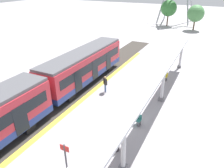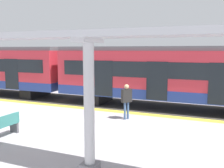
{
  "view_description": "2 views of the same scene",
  "coord_description": "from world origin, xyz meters",
  "px_view_note": "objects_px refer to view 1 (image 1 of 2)",
  "views": [
    {
      "loc": [
        6.54,
        -12.9,
        9.97
      ],
      "look_at": [
        -1.38,
        3.29,
        1.1
      ],
      "focal_mm": 34.2,
      "sensor_mm": 36.0,
      "label": 1
    },
    {
      "loc": [
        8.74,
        7.11,
        3.31
      ],
      "look_at": [
        0.54,
        3.79,
        2.07
      ],
      "focal_mm": 39.72,
      "sensor_mm": 36.0,
      "label": 2
    }
  ],
  "objects_px": {
    "canopy_pillar_fourth": "(181,54)",
    "platform_info_sign": "(66,157)",
    "bench_mid_platform": "(161,75)",
    "canopy_pillar_second": "(124,145)",
    "passenger_waiting_near_edge": "(105,82)",
    "canopy_pillar_third": "(163,82)",
    "train_far_carriage": "(84,66)",
    "trash_bin": "(116,144)",
    "bench_near_end": "(132,118)"
  },
  "relations": [
    {
      "from": "passenger_waiting_near_edge",
      "to": "bench_near_end",
      "type": "bearing_deg",
      "value": -40.45
    },
    {
      "from": "train_far_carriage",
      "to": "trash_bin",
      "type": "distance_m",
      "value": 10.8
    },
    {
      "from": "train_far_carriage",
      "to": "canopy_pillar_second",
      "type": "relative_size",
      "value": 3.38
    },
    {
      "from": "trash_bin",
      "to": "platform_info_sign",
      "type": "relative_size",
      "value": 0.41
    },
    {
      "from": "canopy_pillar_second",
      "to": "trash_bin",
      "type": "distance_m",
      "value": 2.14
    },
    {
      "from": "bench_near_end",
      "to": "passenger_waiting_near_edge",
      "type": "xyz_separation_m",
      "value": [
        -4.15,
        3.54,
        0.61
      ]
    },
    {
      "from": "canopy_pillar_second",
      "to": "canopy_pillar_third",
      "type": "xyz_separation_m",
      "value": [
        0.0,
        8.78,
        0.0
      ]
    },
    {
      "from": "trash_bin",
      "to": "passenger_waiting_near_edge",
      "type": "distance_m",
      "value": 8.02
    },
    {
      "from": "canopy_pillar_second",
      "to": "platform_info_sign",
      "type": "bearing_deg",
      "value": -147.32
    },
    {
      "from": "trash_bin",
      "to": "canopy_pillar_third",
      "type": "bearing_deg",
      "value": 82.07
    },
    {
      "from": "canopy_pillar_fourth",
      "to": "passenger_waiting_near_edge",
      "type": "bearing_deg",
      "value": -118.58
    },
    {
      "from": "canopy_pillar_fourth",
      "to": "passenger_waiting_near_edge",
      "type": "height_order",
      "value": "canopy_pillar_fourth"
    },
    {
      "from": "train_far_carriage",
      "to": "canopy_pillar_fourth",
      "type": "distance_m",
      "value": 12.1
    },
    {
      "from": "canopy_pillar_third",
      "to": "platform_info_sign",
      "type": "relative_size",
      "value": 1.63
    },
    {
      "from": "bench_near_end",
      "to": "bench_mid_platform",
      "type": "distance_m",
      "value": 8.91
    },
    {
      "from": "train_far_carriage",
      "to": "bench_mid_platform",
      "type": "bearing_deg",
      "value": 31.06
    },
    {
      "from": "train_far_carriage",
      "to": "passenger_waiting_near_edge",
      "type": "distance_m",
      "value": 3.31
    },
    {
      "from": "train_far_carriage",
      "to": "platform_info_sign",
      "type": "distance_m",
      "value": 12.21
    },
    {
      "from": "canopy_pillar_fourth",
      "to": "platform_info_sign",
      "type": "height_order",
      "value": "canopy_pillar_fourth"
    },
    {
      "from": "bench_mid_platform",
      "to": "canopy_pillar_fourth",
      "type": "bearing_deg",
      "value": 74.34
    },
    {
      "from": "passenger_waiting_near_edge",
      "to": "trash_bin",
      "type": "bearing_deg",
      "value": -57.5
    },
    {
      "from": "canopy_pillar_fourth",
      "to": "bench_near_end",
      "type": "relative_size",
      "value": 2.36
    },
    {
      "from": "bench_mid_platform",
      "to": "canopy_pillar_second",
      "type": "bearing_deg",
      "value": -84.68
    },
    {
      "from": "platform_info_sign",
      "to": "canopy_pillar_third",
      "type": "bearing_deg",
      "value": 75.75
    },
    {
      "from": "canopy_pillar_third",
      "to": "canopy_pillar_fourth",
      "type": "bearing_deg",
      "value": 90.0
    },
    {
      "from": "canopy_pillar_third",
      "to": "train_far_carriage",
      "type": "bearing_deg",
      "value": 178.01
    },
    {
      "from": "canopy_pillar_second",
      "to": "platform_info_sign",
      "type": "relative_size",
      "value": 1.63
    },
    {
      "from": "trash_bin",
      "to": "platform_info_sign",
      "type": "distance_m",
      "value": 3.5
    },
    {
      "from": "train_far_carriage",
      "to": "canopy_pillar_third",
      "type": "distance_m",
      "value": 8.38
    },
    {
      "from": "platform_info_sign",
      "to": "bench_near_end",
      "type": "bearing_deg",
      "value": 76.55
    },
    {
      "from": "canopy_pillar_third",
      "to": "platform_info_sign",
      "type": "height_order",
      "value": "canopy_pillar_third"
    },
    {
      "from": "bench_near_end",
      "to": "platform_info_sign",
      "type": "bearing_deg",
      "value": -103.45
    },
    {
      "from": "canopy_pillar_fourth",
      "to": "platform_info_sign",
      "type": "xyz_separation_m",
      "value": [
        -2.67,
        -19.52,
        -0.5
      ]
    },
    {
      "from": "canopy_pillar_third",
      "to": "bench_mid_platform",
      "type": "height_order",
      "value": "canopy_pillar_third"
    },
    {
      "from": "bench_mid_platform",
      "to": "passenger_waiting_near_edge",
      "type": "bearing_deg",
      "value": -127.37
    },
    {
      "from": "canopy_pillar_second",
      "to": "canopy_pillar_third",
      "type": "distance_m",
      "value": 8.78
    },
    {
      "from": "canopy_pillar_second",
      "to": "canopy_pillar_fourth",
      "type": "xyz_separation_m",
      "value": [
        0.0,
        17.81,
        0.0
      ]
    },
    {
      "from": "train_far_carriage",
      "to": "bench_near_end",
      "type": "relative_size",
      "value": 7.98
    },
    {
      "from": "bench_near_end",
      "to": "canopy_pillar_third",
      "type": "bearing_deg",
      "value": 74.62
    },
    {
      "from": "canopy_pillar_second",
      "to": "canopy_pillar_third",
      "type": "relative_size",
      "value": 1.0
    },
    {
      "from": "platform_info_sign",
      "to": "canopy_pillar_second",
      "type": "bearing_deg",
      "value": 32.68
    },
    {
      "from": "train_far_carriage",
      "to": "platform_info_sign",
      "type": "relative_size",
      "value": 5.52
    },
    {
      "from": "bench_mid_platform",
      "to": "platform_info_sign",
      "type": "distance_m",
      "value": 15.17
    },
    {
      "from": "bench_mid_platform",
      "to": "trash_bin",
      "type": "distance_m",
      "value": 12.11
    },
    {
      "from": "canopy_pillar_third",
      "to": "canopy_pillar_fourth",
      "type": "distance_m",
      "value": 9.03
    },
    {
      "from": "canopy_pillar_third",
      "to": "canopy_pillar_fourth",
      "type": "xyz_separation_m",
      "value": [
        0.0,
        9.03,
        0.0
      ]
    },
    {
      "from": "bench_mid_platform",
      "to": "passenger_waiting_near_edge",
      "type": "distance_m",
      "value": 6.78
    },
    {
      "from": "platform_info_sign",
      "to": "passenger_waiting_near_edge",
      "type": "relative_size",
      "value": 1.31
    },
    {
      "from": "bench_mid_platform",
      "to": "platform_info_sign",
      "type": "relative_size",
      "value": 0.69
    },
    {
      "from": "canopy_pillar_fourth",
      "to": "passenger_waiting_near_edge",
      "type": "relative_size",
      "value": 2.13
    }
  ]
}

